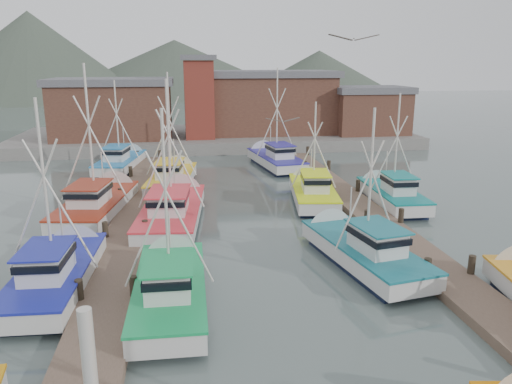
{
  "coord_description": "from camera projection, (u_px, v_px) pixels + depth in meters",
  "views": [
    {
      "loc": [
        -3.96,
        -20.05,
        9.14
      ],
      "look_at": [
        -0.26,
        4.54,
        2.6
      ],
      "focal_mm": 35.0,
      "sensor_mm": 36.0,
      "label": 1
    }
  ],
  "objects": [
    {
      "name": "ground",
      "position": [
        277.0,
        274.0,
        22.07
      ],
      "size": [
        260.0,
        260.0,
        0.0
      ],
      "primitive_type": "plane",
      "color": "#4F5F5B",
      "rests_on": "ground"
    },
    {
      "name": "dock_left",
      "position": [
        124.0,
        246.0,
        24.88
      ],
      "size": [
        2.3,
        46.0,
        1.5
      ],
      "color": "brown",
      "rests_on": "ground"
    },
    {
      "name": "dock_right",
      "position": [
        390.0,
        232.0,
        26.89
      ],
      "size": [
        2.3,
        46.0,
        1.5
      ],
      "color": "brown",
      "rests_on": "ground"
    },
    {
      "name": "quay",
      "position": [
        216.0,
        138.0,
        57.3
      ],
      "size": [
        44.0,
        16.0,
        1.2
      ],
      "primitive_type": "cube",
      "color": "gray",
      "rests_on": "ground"
    },
    {
      "name": "shed_left",
      "position": [
        113.0,
        108.0,
        52.85
      ],
      "size": [
        12.72,
        8.48,
        6.2
      ],
      "color": "brown",
      "rests_on": "quay"
    },
    {
      "name": "shed_center",
      "position": [
        268.0,
        101.0,
        57.12
      ],
      "size": [
        14.84,
        9.54,
        6.9
      ],
      "color": "brown",
      "rests_on": "quay"
    },
    {
      "name": "shed_right",
      "position": [
        369.0,
        110.0,
        56.05
      ],
      "size": [
        8.48,
        6.36,
        5.2
      ],
      "color": "brown",
      "rests_on": "quay"
    },
    {
      "name": "lookout_tower",
      "position": [
        199.0,
        97.0,
        51.93
      ],
      "size": [
        3.6,
        3.6,
        8.5
      ],
      "color": "maroon",
      "rests_on": "quay"
    },
    {
      "name": "distant_hills",
      "position": [
        148.0,
        95.0,
        137.47
      ],
      "size": [
        175.0,
        140.0,
        42.0
      ],
      "color": "#414C3F",
      "rests_on": "ground"
    },
    {
      "name": "boat_4",
      "position": [
        171.0,
        286.0,
        19.4
      ],
      "size": [
        3.32,
        8.43,
        8.26
      ],
      "rotation": [
        0.0,
        0.0,
        -0.02
      ],
      "color": "black",
      "rests_on": "ground"
    },
    {
      "name": "boat_5",
      "position": [
        359.0,
        249.0,
        23.21
      ],
      "size": [
        4.07,
        8.9,
        7.94
      ],
      "rotation": [
        0.0,
        0.0,
        0.18
      ],
      "color": "black",
      "rests_on": "ground"
    },
    {
      "name": "boat_6",
      "position": [
        59.0,
        271.0,
        20.73
      ],
      "size": [
        3.49,
        8.51,
        8.52
      ],
      "rotation": [
        0.0,
        0.0,
        -0.05
      ],
      "color": "black",
      "rests_on": "ground"
    },
    {
      "name": "boat_8",
      "position": [
        173.0,
        209.0,
        29.38
      ],
      "size": [
        4.18,
        10.38,
        9.17
      ],
      "rotation": [
        0.0,
        0.0,
        -0.1
      ],
      "color": "black",
      "rests_on": "ground"
    },
    {
      "name": "boat_9",
      "position": [
        312.0,
        191.0,
        33.53
      ],
      "size": [
        3.73,
        8.68,
        7.33
      ],
      "rotation": [
        0.0,
        0.0,
        -0.14
      ],
      "color": "black",
      "rests_on": "ground"
    },
    {
      "name": "boat_10",
      "position": [
        100.0,
        202.0,
        30.77
      ],
      "size": [
        4.38,
        9.92,
        9.89
      ],
      "rotation": [
        0.0,
        0.0,
        -0.16
      ],
      "color": "black",
      "rests_on": "ground"
    },
    {
      "name": "boat_11",
      "position": [
        389.0,
        194.0,
        32.86
      ],
      "size": [
        3.18,
        7.99,
        7.85
      ],
      "rotation": [
        0.0,
        0.0,
        -0.04
      ],
      "color": "black",
      "rests_on": "ground"
    },
    {
      "name": "boat_12",
      "position": [
        173.0,
        178.0,
        37.33
      ],
      "size": [
        3.89,
        9.16,
        9.15
      ],
      "rotation": [
        0.0,
        0.0,
        -0.14
      ],
      "color": "black",
      "rests_on": "ground"
    },
    {
      "name": "boat_13",
      "position": [
        274.0,
        159.0,
        44.51
      ],
      "size": [
        4.07,
        9.4,
        9.4
      ],
      "rotation": [
        0.0,
        0.0,
        0.15
      ],
      "color": "black",
      "rests_on": "ground"
    },
    {
      "name": "boat_14",
      "position": [
        122.0,
        161.0,
        43.4
      ],
      "size": [
        3.98,
        8.96,
        8.31
      ],
      "rotation": [
        0.0,
        0.0,
        -0.16
      ],
      "color": "black",
      "rests_on": "ground"
    },
    {
      "name": "gull_near",
      "position": [
        354.0,
        38.0,
        14.55
      ],
      "size": [
        1.55,
        0.63,
        0.24
      ],
      "rotation": [
        0.0,
        0.0,
        0.1
      ],
      "color": "slate",
      "rests_on": "ground"
    },
    {
      "name": "gull_far",
      "position": [
        283.0,
        120.0,
        21.86
      ],
      "size": [
        1.55,
        0.64,
        0.24
      ],
      "rotation": [
        0.0,
        0.0,
        0.17
      ],
      "color": "slate",
      "rests_on": "ground"
    }
  ]
}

